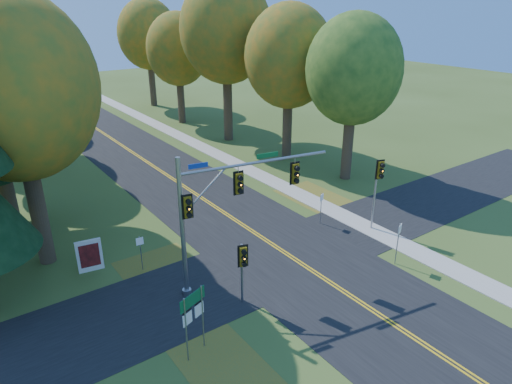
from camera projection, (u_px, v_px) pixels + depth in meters
ground at (312, 271)px, 24.36m from camera, size 160.00×160.00×0.00m
road_main at (312, 271)px, 24.36m from camera, size 8.00×160.00×0.02m
road_cross at (288, 255)px, 25.86m from camera, size 60.00×6.00×0.02m
centerline_left at (310, 271)px, 24.30m from camera, size 0.10×160.00×0.01m
centerline_right at (313, 270)px, 24.41m from camera, size 0.10×160.00×0.01m
sidewalk_east at (388, 238)px, 27.69m from camera, size 1.60×160.00×0.06m
leaf_patch_w_near at (168, 276)px, 23.85m from camera, size 4.00×6.00×0.00m
leaf_patch_e at (326, 203)px, 32.51m from camera, size 3.50×8.00×0.00m
leaf_patch_w_far at (222, 365)px, 18.08m from camera, size 3.00×5.00×0.00m
tree_w_a at (14, 88)px, 21.70m from camera, size 8.00×8.00×14.15m
tree_e_a at (354, 70)px, 33.82m from camera, size 7.20×7.20×12.73m
tree_e_b at (289, 57)px, 38.45m from camera, size 7.60×7.60×13.33m
tree_w_c at (4, 77)px, 34.43m from camera, size 6.80×6.80×11.91m
tree_e_c at (226, 31)px, 43.24m from camera, size 8.80×8.80×15.79m
tree_e_d at (178, 50)px, 50.72m from camera, size 7.00×7.00×12.32m
tree_e_e at (148, 35)px, 59.00m from camera, size 7.80×7.80×13.74m
traffic_mast at (221, 203)px, 21.36m from camera, size 7.73×1.63×7.10m
east_signal_pole at (379, 177)px, 27.31m from camera, size 0.53×0.63×4.67m
ped_signal_pole at (243, 260)px, 20.84m from camera, size 0.49×0.58×3.18m
route_sign_cluster at (193, 311)px, 17.89m from camera, size 1.32×0.52×2.99m
info_kiosk at (90, 256)px, 24.05m from camera, size 1.32×0.40×1.81m
reg_sign_e_north at (321, 203)px, 28.93m from camera, size 0.39×0.17×2.14m
reg_sign_e_south at (399, 236)px, 24.38m from camera, size 0.45×0.20×2.46m
reg_sign_w at (140, 247)px, 23.89m from camera, size 0.39×0.07×2.03m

